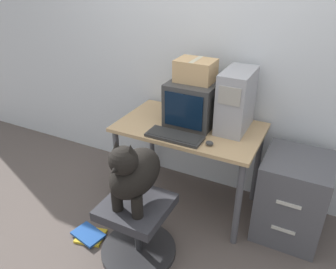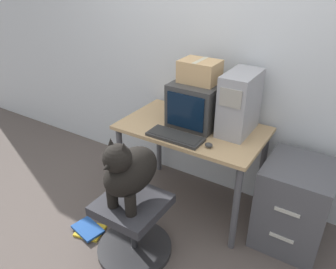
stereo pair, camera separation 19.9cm
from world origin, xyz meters
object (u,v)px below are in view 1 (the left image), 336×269
(crt_monitor, at_px, (194,102))
(pc_tower, at_px, (236,101))
(keyboard, at_px, (175,136))
(office_chair, at_px, (137,228))
(dog, at_px, (133,172))
(book_stack_floor, at_px, (89,235))
(cardboard_box, at_px, (196,70))
(filing_cabinet, at_px, (292,196))

(crt_monitor, xyz_separation_m, pc_tower, (0.34, 0.03, 0.06))
(pc_tower, bearing_deg, keyboard, -134.07)
(keyboard, relative_size, office_chair, 0.77)
(pc_tower, height_order, office_chair, pc_tower)
(crt_monitor, distance_m, pc_tower, 0.35)
(dog, bearing_deg, crt_monitor, 84.95)
(office_chair, distance_m, book_stack_floor, 0.49)
(cardboard_box, bearing_deg, pc_tower, 3.84)
(office_chair, bearing_deg, filing_cabinet, 38.42)
(filing_cabinet, height_order, cardboard_box, cardboard_box)
(office_chair, bearing_deg, cardboard_box, 84.92)
(cardboard_box, bearing_deg, filing_cabinet, -4.49)
(crt_monitor, bearing_deg, office_chair, -95.11)
(office_chair, height_order, dog, dog)
(keyboard, distance_m, dog, 0.50)
(book_stack_floor, bearing_deg, cardboard_box, 59.96)
(pc_tower, distance_m, dog, 0.99)
(office_chair, bearing_deg, book_stack_floor, -173.38)
(crt_monitor, height_order, office_chair, crt_monitor)
(keyboard, relative_size, dog, 0.82)
(keyboard, distance_m, cardboard_box, 0.54)
(dog, bearing_deg, book_stack_floor, -174.60)
(crt_monitor, bearing_deg, pc_tower, 4.49)
(pc_tower, relative_size, cardboard_box, 1.60)
(cardboard_box, bearing_deg, crt_monitor, -90.00)
(crt_monitor, xyz_separation_m, filing_cabinet, (0.88, -0.07, -0.61))
(dog, relative_size, cardboard_box, 1.78)
(keyboard, xyz_separation_m, filing_cabinet, (0.89, 0.27, -0.45))
(office_chair, distance_m, cardboard_box, 1.27)
(office_chair, bearing_deg, pc_tower, 64.05)
(keyboard, bearing_deg, cardboard_box, 87.97)
(keyboard, bearing_deg, dog, -97.07)
(book_stack_floor, bearing_deg, filing_cabinet, 30.18)
(crt_monitor, distance_m, keyboard, 0.37)
(office_chair, xyz_separation_m, dog, (-0.00, -0.01, 0.50))
(dog, xyz_separation_m, cardboard_box, (0.07, 0.83, 0.47))
(pc_tower, xyz_separation_m, book_stack_floor, (-0.85, -0.90, -0.99))
(crt_monitor, relative_size, cardboard_box, 1.45)
(crt_monitor, height_order, cardboard_box, cardboard_box)
(filing_cabinet, bearing_deg, book_stack_floor, -149.82)
(pc_tower, bearing_deg, dog, -115.70)
(crt_monitor, distance_m, dog, 0.86)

